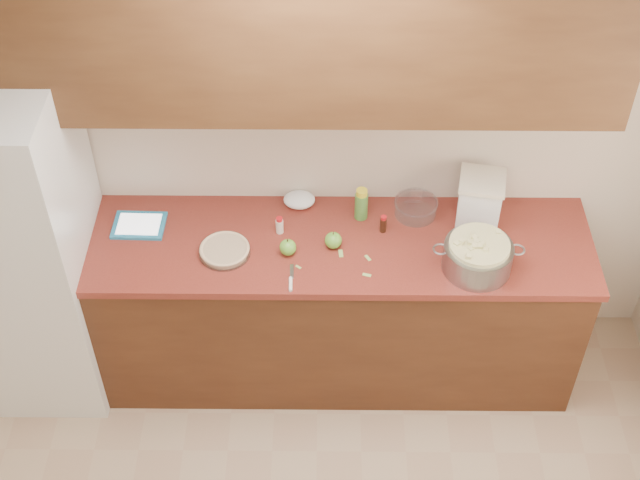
{
  "coord_description": "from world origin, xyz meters",
  "views": [
    {
      "loc": [
        0.04,
        -1.55,
        3.91
      ],
      "look_at": [
        0.01,
        1.43,
        0.98
      ],
      "focal_mm": 50.0,
      "sensor_mm": 36.0,
      "label": 1
    }
  ],
  "objects_px": {
    "tablet": "(139,225)",
    "flour_canister": "(480,200)",
    "pie": "(225,250)",
    "colander": "(478,256)"
  },
  "relations": [
    {
      "from": "tablet",
      "to": "flour_canister",
      "type": "bearing_deg",
      "value": 3.66
    },
    {
      "from": "tablet",
      "to": "pie",
      "type": "bearing_deg",
      "value": -21.01
    },
    {
      "from": "pie",
      "to": "tablet",
      "type": "distance_m",
      "value": 0.47
    },
    {
      "from": "colander",
      "to": "tablet",
      "type": "xyz_separation_m",
      "value": [
        -1.6,
        0.26,
        -0.07
      ]
    },
    {
      "from": "pie",
      "to": "flour_canister",
      "type": "xyz_separation_m",
      "value": [
        1.21,
        0.24,
        0.11
      ]
    },
    {
      "from": "pie",
      "to": "tablet",
      "type": "bearing_deg",
      "value": 157.47
    },
    {
      "from": "pie",
      "to": "flour_canister",
      "type": "height_order",
      "value": "flour_canister"
    },
    {
      "from": "pie",
      "to": "colander",
      "type": "height_order",
      "value": "colander"
    },
    {
      "from": "pie",
      "to": "tablet",
      "type": "xyz_separation_m",
      "value": [
        -0.43,
        0.18,
        -0.01
      ]
    },
    {
      "from": "pie",
      "to": "colander",
      "type": "distance_m",
      "value": 1.18
    }
  ]
}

